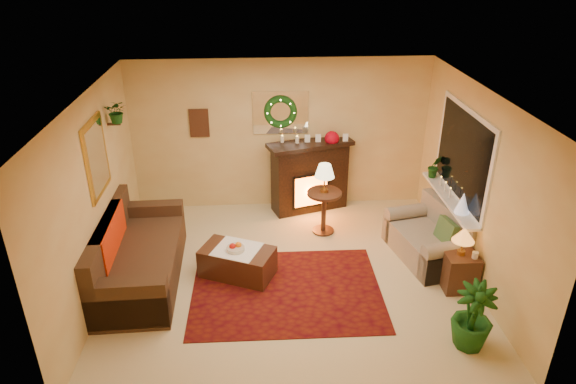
{
  "coord_description": "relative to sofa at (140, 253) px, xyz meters",
  "views": [
    {
      "loc": [
        -0.42,
        -5.98,
        4.25
      ],
      "look_at": [
        0.0,
        0.35,
        1.15
      ],
      "focal_mm": 32.0,
      "sensor_mm": 36.0,
      "label": 1
    }
  ],
  "objects": [
    {
      "name": "mini_tree",
      "position": [
        4.42,
        0.01,
        0.61
      ],
      "size": [
        0.2,
        0.2,
        0.3
      ],
      "primitive_type": "cone",
      "color": "white",
      "rests_on": "window_sill"
    },
    {
      "name": "side_table_round",
      "position": [
        2.67,
        1.14,
        -0.11
      ],
      "size": [
        0.73,
        0.73,
        0.71
      ],
      "primitive_type": "cylinder",
      "rotation": [
        0.0,
        0.0,
        0.42
      ],
      "color": "black",
      "rests_on": "floor"
    },
    {
      "name": "fireplace",
      "position": [
        2.53,
        1.97,
        0.12
      ],
      "size": [
        1.34,
        0.77,
        1.17
      ],
      "primitive_type": "cube",
      "rotation": [
        0.0,
        0.0,
        0.3
      ],
      "color": "black",
      "rests_on": "floor"
    },
    {
      "name": "mantel_candle_b",
      "position": [
        2.3,
        1.94,
        0.83
      ],
      "size": [
        0.06,
        0.06,
        0.19
      ],
      "primitive_type": "cylinder",
      "color": "beige",
      "rests_on": "fireplace"
    },
    {
      "name": "window_frame",
      "position": [
        4.53,
        0.48,
        1.12
      ],
      "size": [
        0.03,
        1.86,
        1.36
      ],
      "primitive_type": "cube",
      "color": "white",
      "rests_on": "wall_right"
    },
    {
      "name": "wall_art",
      "position": [
        0.69,
        2.16,
        1.12
      ],
      "size": [
        0.32,
        0.03,
        0.48
      ],
      "primitive_type": "cube",
      "color": "#381E11",
      "rests_on": "wall_back"
    },
    {
      "name": "loveseat",
      "position": [
        4.1,
        0.29,
        -0.01
      ],
      "size": [
        1.06,
        1.49,
        0.79
      ],
      "primitive_type": "cube",
      "rotation": [
        0.0,
        0.0,
        0.21
      ],
      "color": "tan",
      "rests_on": "floor"
    },
    {
      "name": "red_throw",
      "position": [
        -0.02,
        0.16,
        0.03
      ],
      "size": [
        0.76,
        1.24,
        0.02
      ],
      "primitive_type": "cube",
      "color": "#AD0F17",
      "rests_on": "sofa"
    },
    {
      "name": "mantel_candle_a",
      "position": [
        2.06,
        1.99,
        0.83
      ],
      "size": [
        0.06,
        0.06,
        0.19
      ],
      "primitive_type": "cylinder",
      "color": "white",
      "rests_on": "fireplace"
    },
    {
      "name": "poinsettia",
      "position": [
        2.89,
        1.97,
        0.87
      ],
      "size": [
        0.24,
        0.24,
        0.24
      ],
      "primitive_type": "sphere",
      "color": "#A50114",
      "rests_on": "fireplace"
    },
    {
      "name": "mantel_mirror",
      "position": [
        2.04,
        2.16,
        1.27
      ],
      "size": [
        0.92,
        0.02,
        0.72
      ],
      "primitive_type": "cube",
      "color": "white",
      "rests_on": "wall_back"
    },
    {
      "name": "ceiling",
      "position": [
        2.04,
        -0.07,
        2.17
      ],
      "size": [
        5.0,
        5.0,
        0.0
      ],
      "primitive_type": "plane",
      "color": "white",
      "rests_on": "ground"
    },
    {
      "name": "wall_back",
      "position": [
        2.04,
        2.18,
        0.87
      ],
      "size": [
        5.0,
        5.0,
        0.0
      ],
      "primitive_type": "plane",
      "color": "#EFD88C",
      "rests_on": "ground"
    },
    {
      "name": "sofa",
      "position": [
        0.0,
        0.0,
        0.0
      ],
      "size": [
        1.04,
        2.25,
        0.96
      ],
      "primitive_type": "cube",
      "rotation": [
        0.0,
        0.0,
        0.03
      ],
      "color": "#41291E",
      "rests_on": "floor"
    },
    {
      "name": "fruit_bowl",
      "position": [
        1.3,
        -0.02,
        0.02
      ],
      "size": [
        0.25,
        0.25,
        0.06
      ],
      "primitive_type": "cylinder",
      "color": "beige",
      "rests_on": "coffee_table"
    },
    {
      "name": "floor",
      "position": [
        2.04,
        -0.07,
        -0.43
      ],
      "size": [
        5.0,
        5.0,
        0.0
      ],
      "primitive_type": "plane",
      "color": "beige",
      "rests_on": "ground"
    },
    {
      "name": "wall_front",
      "position": [
        2.04,
        -2.32,
        0.87
      ],
      "size": [
        5.0,
        5.0,
        0.0
      ],
      "primitive_type": "plane",
      "color": "#EFD88C",
      "rests_on": "ground"
    },
    {
      "name": "floor_palm",
      "position": [
        4.03,
        -1.58,
        0.02
      ],
      "size": [
        1.68,
        1.68,
        2.5
      ],
      "primitive_type": "imported",
      "rotation": [
        0.0,
        0.0,
        -0.23
      ],
      "color": "black",
      "rests_on": "floor"
    },
    {
      "name": "coffee_table",
      "position": [
        1.31,
        0.02,
        -0.22
      ],
      "size": [
        1.13,
        0.9,
        0.42
      ],
      "primitive_type": "cube",
      "rotation": [
        0.0,
        0.0,
        -0.41
      ],
      "color": "#462F18",
      "rests_on": "floor"
    },
    {
      "name": "wreath",
      "position": [
        2.04,
        2.12,
        1.29
      ],
      "size": [
        0.55,
        0.11,
        0.55
      ],
      "primitive_type": "torus",
      "rotation": [
        1.57,
        0.0,
        0.0
      ],
      "color": "#194719",
      "rests_on": "wall_back"
    },
    {
      "name": "lamp_tiffany",
      "position": [
        4.28,
        -0.47,
        0.32
      ],
      "size": [
        0.29,
        0.29,
        0.43
      ],
      "primitive_type": "cone",
      "color": "orange",
      "rests_on": "end_table_square"
    },
    {
      "name": "wall_right",
      "position": [
        4.54,
        -0.07,
        0.87
      ],
      "size": [
        4.5,
        4.5,
        0.0
      ],
      "primitive_type": "plane",
      "color": "#EFD88C",
      "rests_on": "ground"
    },
    {
      "name": "end_table_square",
      "position": [
        4.3,
        -0.47,
        -0.16
      ],
      "size": [
        0.43,
        0.43,
        0.53
      ],
      "primitive_type": "cube",
      "rotation": [
        0.0,
        0.0,
        -0.01
      ],
      "color": "black",
      "rests_on": "floor"
    },
    {
      "name": "gold_mirror",
      "position": [
        -0.44,
        0.23,
        1.32
      ],
      "size": [
        0.03,
        0.84,
        1.0
      ],
      "primitive_type": "cube",
      "color": "gold",
      "rests_on": "wall_left"
    },
    {
      "name": "lamp_cream",
      "position": [
        2.67,
        1.15,
        0.45
      ],
      "size": [
        0.31,
        0.31,
        0.48
      ],
      "primitive_type": "cone",
      "color": "beige",
      "rests_on": "side_table_round"
    },
    {
      "name": "hanging_plant",
      "position": [
        -0.3,
        0.98,
        1.54
      ],
      "size": [
        0.33,
        0.28,
        0.36
      ],
      "primitive_type": "imported",
      "color": "#194719",
      "rests_on": "wall_left"
    },
    {
      "name": "window_glass",
      "position": [
        4.51,
        0.48,
        1.12
      ],
      "size": [
        0.02,
        1.7,
        1.22
      ],
      "primitive_type": "cube",
      "color": "black",
      "rests_on": "wall_right"
    },
    {
      "name": "window_sill",
      "position": [
        4.42,
        0.48,
        0.44
      ],
      "size": [
        0.22,
        1.86,
        0.04
      ],
      "primitive_type": "cube",
      "color": "white",
      "rests_on": "wall_right"
    },
    {
      "name": "area_rug",
      "position": [
        1.97,
        -0.41,
        -0.42
      ],
      "size": [
        2.56,
        1.93,
        0.01
      ],
      "primitive_type": "cube",
      "rotation": [
        0.0,
        0.0,
        -0.01
      ],
      "color": "maroon",
      "rests_on": "floor"
    },
    {
      "name": "wall_left",
      "position": [
        -0.46,
        -0.07,
        0.87
      ],
      "size": [
        4.5,
        4.5,
        0.0
      ],
      "primitive_type": "plane",
      "color": "#EFD88C",
      "rests_on": "ground"
    },
    {
      "name": "sill_plant",
      "position": [
        4.41,
        1.2,
        0.66
      ],
      "size": [
        0.26,
        0.21,
        0.48
      ],
      "primitive_type": "imported",
      "color": "#1D5E25",
      "rests_on": "window_sill"
    }
  ]
}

